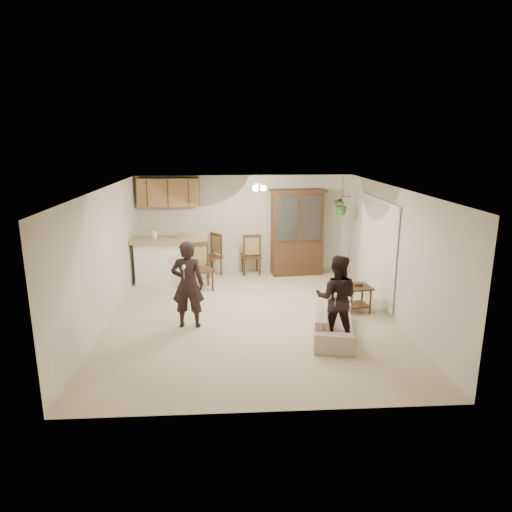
{
  "coord_description": "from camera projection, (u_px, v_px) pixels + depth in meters",
  "views": [
    {
      "loc": [
        -0.44,
        -8.37,
        3.37
      ],
      "look_at": [
        0.11,
        0.4,
        1.12
      ],
      "focal_mm": 32.0,
      "sensor_mm": 36.0,
      "label": 1
    }
  ],
  "objects": [
    {
      "name": "wall_left",
      "position": [
        104.0,
        257.0,
        8.48
      ],
      "size": [
        0.02,
        6.5,
        2.5
      ],
      "primitive_type": "cube",
      "color": "beige",
      "rests_on": "ground"
    },
    {
      "name": "upper_cabinets",
      "position": [
        169.0,
        192.0,
        11.29
      ],
      "size": [
        1.5,
        0.34,
        0.7
      ],
      "primitive_type": "cube",
      "color": "brown",
      "rests_on": "wall_back"
    },
    {
      "name": "wall_right",
      "position": [
        394.0,
        253.0,
        8.81
      ],
      "size": [
        0.02,
        6.5,
        2.5
      ],
      "primitive_type": "cube",
      "color": "beige",
      "rests_on": "ground"
    },
    {
      "name": "sofa",
      "position": [
        334.0,
        316.0,
        8.0
      ],
      "size": [
        1.11,
        1.99,
        0.73
      ],
      "primitive_type": "imported",
      "rotation": [
        0.0,
        0.0,
        1.36
      ],
      "color": "beige",
      "rests_on": "floor"
    },
    {
      "name": "controller_child",
      "position": [
        335.0,
        295.0,
        7.39
      ],
      "size": [
        0.08,
        0.14,
        0.04
      ],
      "primitive_type": "cube",
      "rotation": [
        0.0,
        0.0,
        2.84
      ],
      "color": "silver",
      "rests_on": "child"
    },
    {
      "name": "ceiling_fixture",
      "position": [
        258.0,
        187.0,
        9.53
      ],
      "size": [
        0.36,
        0.36,
        0.2
      ],
      "primitive_type": null,
      "color": "beige",
      "rests_on": "ceiling"
    },
    {
      "name": "chair_hutch_right",
      "position": [
        251.0,
        262.0,
        11.74
      ],
      "size": [
        0.52,
        0.52,
        1.07
      ],
      "rotation": [
        0.0,
        0.0,
        3.24
      ],
      "color": "#321B12",
      "rests_on": "floor"
    },
    {
      "name": "controller_adult",
      "position": [
        184.0,
        267.0,
        7.8
      ],
      "size": [
        0.05,
        0.14,
        0.04
      ],
      "primitive_type": "cube",
      "rotation": [
        0.0,
        0.0,
        3.08
      ],
      "color": "silver",
      "rests_on": "adult"
    },
    {
      "name": "breakfast_bar",
      "position": [
        170.0,
        262.0,
        10.99
      ],
      "size": [
        1.6,
        0.55,
        1.0
      ],
      "primitive_type": "cube",
      "color": "white",
      "rests_on": "floor"
    },
    {
      "name": "chair_hutch_left",
      "position": [
        210.0,
        264.0,
        11.6
      ],
      "size": [
        0.66,
        0.66,
        1.07
      ],
      "rotation": [
        0.0,
        0.0,
        -0.9
      ],
      "color": "#321B12",
      "rests_on": "floor"
    },
    {
      "name": "ceiling",
      "position": [
        252.0,
        188.0,
        8.33
      ],
      "size": [
        5.5,
        6.5,
        0.02
      ],
      "primitive_type": "cube",
      "color": "silver",
      "rests_on": "wall_back"
    },
    {
      "name": "floor",
      "position": [
        252.0,
        316.0,
        8.95
      ],
      "size": [
        6.5,
        6.5,
        0.0
      ],
      "primitive_type": "plane",
      "color": "beige",
      "rests_on": "ground"
    },
    {
      "name": "china_hutch",
      "position": [
        297.0,
        233.0,
        11.56
      ],
      "size": [
        1.42,
        0.65,
        2.17
      ],
      "rotation": [
        0.0,
        0.0,
        0.09
      ],
      "color": "#321B12",
      "rests_on": "floor"
    },
    {
      "name": "adult",
      "position": [
        188.0,
        280.0,
        8.26
      ],
      "size": [
        0.68,
        0.47,
        1.8
      ],
      "primitive_type": "imported",
      "rotation": [
        0.0,
        0.0,
        3.08
      ],
      "color": "black",
      "rests_on": "floor"
    },
    {
      "name": "child",
      "position": [
        336.0,
        302.0,
        7.78
      ],
      "size": [
        0.78,
        0.68,
        1.35
      ],
      "primitive_type": "imported",
      "rotation": [
        0.0,
        0.0,
        2.84
      ],
      "color": "black",
      "rests_on": "floor"
    },
    {
      "name": "plant_cord",
      "position": [
        343.0,
        191.0,
        10.87
      ],
      "size": [
        0.01,
        0.01,
        0.65
      ],
      "primitive_type": "cylinder",
      "color": "black",
      "rests_on": "ceiling"
    },
    {
      "name": "wall_front",
      "position": [
        266.0,
        320.0,
        5.5
      ],
      "size": [
        5.5,
        0.02,
        2.5
      ],
      "primitive_type": "cube",
      "color": "beige",
      "rests_on": "ground"
    },
    {
      "name": "side_table",
      "position": [
        357.0,
        298.0,
        9.14
      ],
      "size": [
        0.55,
        0.55,
        0.6
      ],
      "rotation": [
        0.0,
        0.0,
        0.13
      ],
      "color": "#321B12",
      "rests_on": "floor"
    },
    {
      "name": "chair_bar",
      "position": [
        202.0,
        277.0,
        10.49
      ],
      "size": [
        0.59,
        0.59,
        1.07
      ],
      "rotation": [
        0.0,
        0.0,
        0.31
      ],
      "color": "#321B12",
      "rests_on": "floor"
    },
    {
      "name": "hanging_plant",
      "position": [
        342.0,
        205.0,
        10.95
      ],
      "size": [
        0.43,
        0.37,
        0.48
      ],
      "primitive_type": "imported",
      "color": "#2A5220",
      "rests_on": "ceiling"
    },
    {
      "name": "bar_top",
      "position": [
        169.0,
        240.0,
        10.85
      ],
      "size": [
        1.75,
        0.7,
        0.08
      ],
      "primitive_type": "cube",
      "color": "#A18561",
      "rests_on": "breakfast_bar"
    },
    {
      "name": "vertical_blinds",
      "position": [
        376.0,
        249.0,
        9.71
      ],
      "size": [
        0.06,
        2.3,
        2.1
      ],
      "primitive_type": null,
      "color": "silver",
      "rests_on": "wall_right"
    },
    {
      "name": "wall_back",
      "position": [
        245.0,
        224.0,
        11.79
      ],
      "size": [
        5.5,
        0.02,
        2.5
      ],
      "primitive_type": "cube",
      "color": "beige",
      "rests_on": "ground"
    }
  ]
}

